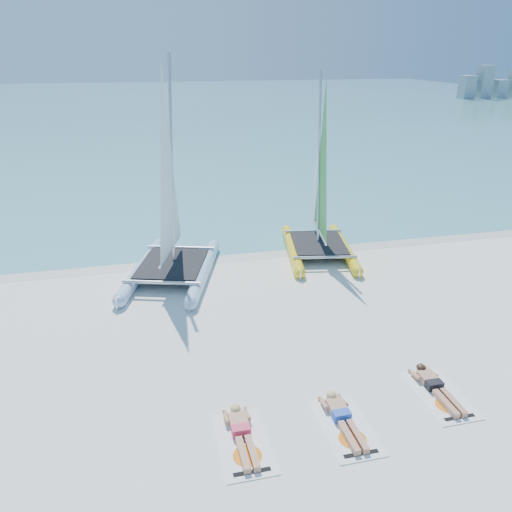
{
  "coord_description": "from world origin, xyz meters",
  "views": [
    {
      "loc": [
        -3.82,
        -11.57,
        7.09
      ],
      "look_at": [
        -0.82,
        1.2,
        1.68
      ],
      "focal_mm": 35.0,
      "sensor_mm": 36.0,
      "label": 1
    }
  ],
  "objects": [
    {
      "name": "catamaran_yellow",
      "position": [
        2.56,
        5.37,
        2.11
      ],
      "size": [
        3.21,
        5.41,
        6.71
      ],
      "rotation": [
        0.0,
        0.0,
        -0.18
      ],
      "color": "#FEF41A",
      "rests_on": "ground"
    },
    {
      "name": "distant_skyline",
      "position": [
        53.71,
        62.0,
        1.94
      ],
      "size": [
        14.0,
        2.0,
        5.0
      ],
      "color": "#9DA7AD",
      "rests_on": "ground"
    },
    {
      "name": "sunbather_a",
      "position": [
        -2.32,
        -3.94,
        0.12
      ],
      "size": [
        0.37,
        1.73,
        0.26
      ],
      "color": "tan",
      "rests_on": "towel_a"
    },
    {
      "name": "sea",
      "position": [
        0.0,
        63.0,
        0.01
      ],
      "size": [
        140.0,
        115.0,
        0.01
      ],
      "primitive_type": "cube",
      "color": "#76C3C5",
      "rests_on": "ground"
    },
    {
      "name": "sunbather_c",
      "position": [
        2.21,
        -3.51,
        0.12
      ],
      "size": [
        0.37,
        1.73,
        0.26
      ],
      "color": "tan",
      "rests_on": "towel_c"
    },
    {
      "name": "catamaran_blue",
      "position": [
        -3.01,
        4.23,
        2.18
      ],
      "size": [
        4.02,
        5.86,
        7.29
      ],
      "rotation": [
        0.0,
        0.0,
        -0.3
      ],
      "color": "#A7CDDC",
      "rests_on": "ground"
    },
    {
      "name": "towel_c",
      "position": [
        2.21,
        -3.7,
        0.01
      ],
      "size": [
        1.0,
        1.85,
        0.02
      ],
      "primitive_type": "cube",
      "color": "white",
      "rests_on": "ground"
    },
    {
      "name": "sunbather_b",
      "position": [
        -0.21,
        -3.98,
        0.12
      ],
      "size": [
        0.37,
        1.73,
        0.26
      ],
      "color": "tan",
      "rests_on": "towel_b"
    },
    {
      "name": "ground",
      "position": [
        0.0,
        0.0,
        0.0
      ],
      "size": [
        140.0,
        140.0,
        0.0
      ],
      "primitive_type": "plane",
      "color": "white",
      "rests_on": "ground"
    },
    {
      "name": "towel_b",
      "position": [
        -0.21,
        -4.17,
        0.01
      ],
      "size": [
        1.0,
        1.85,
        0.02
      ],
      "primitive_type": "cube",
      "color": "white",
      "rests_on": "ground"
    },
    {
      "name": "towel_a",
      "position": [
        -2.32,
        -4.13,
        0.01
      ],
      "size": [
        1.0,
        1.85,
        0.02
      ],
      "primitive_type": "cube",
      "color": "white",
      "rests_on": "ground"
    },
    {
      "name": "wet_sand_strip",
      "position": [
        0.0,
        5.5,
        0.0
      ],
      "size": [
        140.0,
        1.4,
        0.01
      ],
      "primitive_type": "cube",
      "color": "silver",
      "rests_on": "ground"
    }
  ]
}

